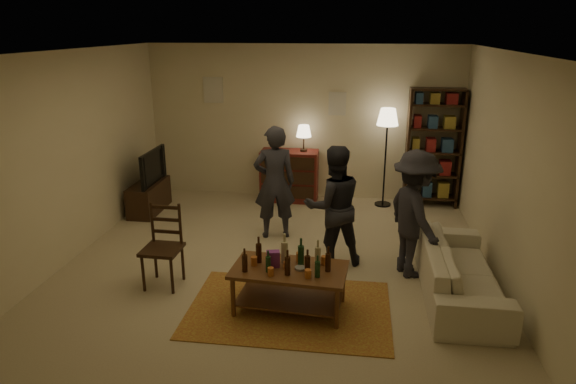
% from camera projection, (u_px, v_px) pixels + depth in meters
% --- Properties ---
extents(floor, '(6.00, 6.00, 0.00)m').
position_uv_depth(floor, '(276.00, 267.00, 6.65)').
color(floor, '#C6B793').
rests_on(floor, ground).
extents(room_shell, '(6.00, 6.00, 6.00)m').
position_uv_depth(room_shell, '(266.00, 96.00, 8.98)').
color(room_shell, beige).
rests_on(room_shell, ground).
extents(rug, '(2.20, 1.50, 0.01)m').
position_uv_depth(rug, '(289.00, 309.00, 5.66)').
color(rug, '#984321').
rests_on(rug, ground).
extents(coffee_table, '(1.28, 0.76, 0.84)m').
position_uv_depth(coffee_table, '(289.00, 274.00, 5.53)').
color(coffee_table, brown).
rests_on(coffee_table, ground).
extents(dining_chair, '(0.45, 0.45, 1.01)m').
position_uv_depth(dining_chair, '(164.00, 242.00, 6.09)').
color(dining_chair, '#321D10').
rests_on(dining_chair, ground).
extents(tv_stand, '(0.40, 1.00, 1.06)m').
position_uv_depth(tv_stand, '(149.00, 189.00, 8.55)').
color(tv_stand, '#321D10').
rests_on(tv_stand, ground).
extents(dresser, '(1.00, 0.50, 1.36)m').
position_uv_depth(dresser, '(290.00, 174.00, 9.09)').
color(dresser, maroon).
rests_on(dresser, ground).
extents(bookshelf, '(0.90, 0.34, 2.02)m').
position_uv_depth(bookshelf, '(433.00, 147.00, 8.66)').
color(bookshelf, '#321D10').
rests_on(bookshelf, ground).
extents(floor_lamp, '(0.36, 0.36, 1.69)m').
position_uv_depth(floor_lamp, '(387.00, 124.00, 8.52)').
color(floor_lamp, black).
rests_on(floor_lamp, ground).
extents(sofa, '(0.81, 2.08, 0.61)m').
position_uv_depth(sofa, '(460.00, 270.00, 5.89)').
color(sofa, beige).
rests_on(sofa, ground).
extents(person_left, '(0.69, 0.54, 1.66)m').
position_uv_depth(person_left, '(275.00, 183.00, 7.39)').
color(person_left, '#2A2A33').
rests_on(person_left, ground).
extents(person_right, '(0.92, 0.82, 1.58)m').
position_uv_depth(person_right, '(333.00, 206.00, 6.54)').
color(person_right, '#23242A').
rests_on(person_right, ground).
extents(person_by_sofa, '(0.94, 1.18, 1.59)m').
position_uv_depth(person_by_sofa, '(415.00, 214.00, 6.24)').
color(person_by_sofa, '#27262E').
rests_on(person_by_sofa, ground).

